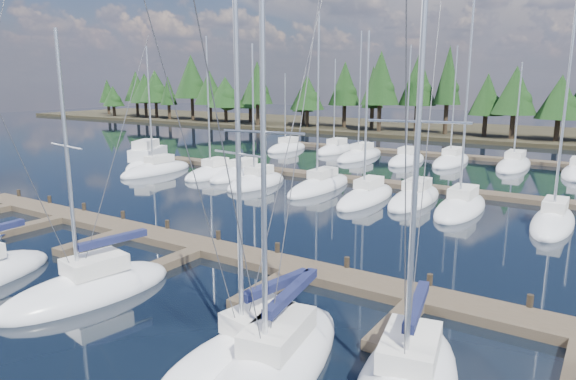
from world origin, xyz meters
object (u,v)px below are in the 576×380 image
Objects in this scene: front_sailboat_4 at (251,350)px; motor_yacht_left at (148,161)px; front_sailboat_3 at (89,290)px; main_dock at (198,251)px; front_sailboat_5 at (273,368)px.

motor_yacht_left is (-33.01, 25.31, 0.22)m from front_sailboat_4.
front_sailboat_3 reaches higher than motor_yacht_left.
front_sailboat_4 is (8.68, -6.81, 0.09)m from main_dock.
motor_yacht_left is at bearing 142.97° from front_sailboat_5.
front_sailboat_3 is at bearing -46.18° from motor_yacht_left.
main_dock is 3.13× the size of front_sailboat_5.
front_sailboat_4 is 1.29× the size of motor_yacht_left.
front_sailboat_3 is at bearing 178.59° from front_sailboat_4.
motor_yacht_left reaches higher than main_dock.
motor_yacht_left is (-34.24, 25.83, 0.22)m from front_sailboat_5.
main_dock is at bearing 141.88° from front_sailboat_4.
front_sailboat_5 reaches higher than front_sailboat_4.
front_sailboat_4 is at bearing -1.41° from front_sailboat_3.
front_sailboat_5 is (9.91, -7.33, 0.08)m from main_dock.
front_sailboat_3 is 1.22× the size of motor_yacht_left.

